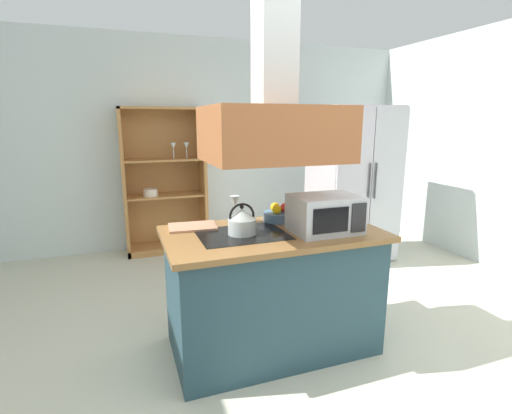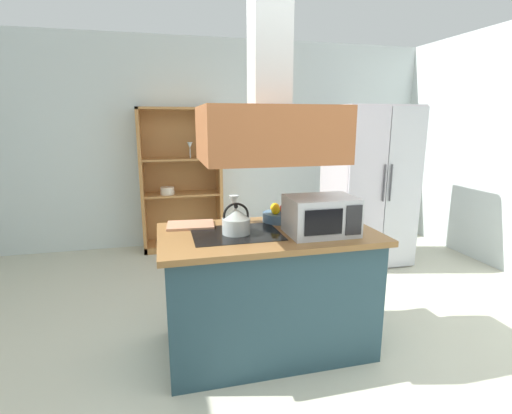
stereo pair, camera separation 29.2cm
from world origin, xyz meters
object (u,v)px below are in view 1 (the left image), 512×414
Objects in this scene: kettle at (242,221)px; fruit_bowl at (279,215)px; dish_cabinet at (164,189)px; refrigerator at (352,184)px; microwave at (325,214)px; cutting_board at (193,227)px; wine_glass_on_counter at (235,203)px.

fruit_bowl is (0.38, 0.25, -0.04)m from kettle.
kettle is 0.46m from fruit_bowl.
dish_cabinet is 2.37m from fruit_bowl.
refrigerator is 2.11m from microwave.
kettle is 0.64× the size of cutting_board.
microwave reaches higher than fruit_bowl.
cutting_board is (-0.29, 0.27, -0.08)m from kettle.
fruit_bowl is at bearing -2.25° from cutting_board.
cutting_board is 0.74× the size of microwave.
kettle is at bearing -141.37° from refrigerator.
dish_cabinet is 8.40× the size of kettle.
dish_cabinet is (-2.11, 1.03, -0.11)m from refrigerator.
fruit_bowl is (0.67, -0.03, 0.04)m from cutting_board.
kettle is 1.05× the size of wine_glass_on_counter.
dish_cabinet is at bearing 95.28° from kettle.
cutting_board is at bearing -91.42° from dish_cabinet.
microwave reaches higher than kettle.
kettle is at bearing -43.36° from cutting_board.
refrigerator is at bearing -25.99° from dish_cabinet.
refrigerator is 8.44× the size of kettle.
dish_cabinet is 2.80m from microwave.
dish_cabinet reaches higher than fruit_bowl.
cutting_board is at bearing 154.20° from microwave.
refrigerator is 8.88× the size of wine_glass_on_counter.
kettle reaches higher than wine_glass_on_counter.
wine_glass_on_counter is at bearing -147.21° from refrigerator.
refrigerator is at bearing 39.95° from fruit_bowl.
cutting_board is 0.95m from microwave.
fruit_bowl is at bearing 115.19° from microwave.
cutting_board is at bearing 136.64° from kettle.
cutting_board is 1.65× the size of wine_glass_on_counter.
refrigerator is 2.35m from dish_cabinet.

